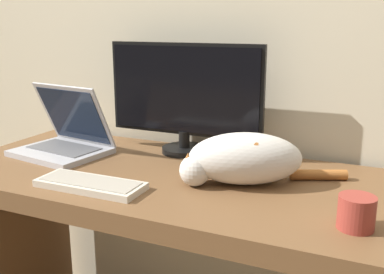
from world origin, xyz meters
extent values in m
cube|color=beige|center=(0.00, 0.73, 1.30)|extent=(6.40, 0.06, 2.60)
cube|color=brown|center=(0.00, 0.33, 0.73)|extent=(1.45, 0.67, 0.06)
cube|color=brown|center=(-0.69, 0.33, 0.35)|extent=(0.04, 0.61, 0.70)
cylinder|color=black|center=(-0.04, 0.57, 0.77)|extent=(0.16, 0.16, 0.02)
cylinder|color=black|center=(-0.04, 0.57, 0.81)|extent=(0.04, 0.04, 0.06)
cube|color=black|center=(-0.04, 0.57, 0.99)|extent=(0.59, 0.02, 0.33)
cube|color=black|center=(-0.04, 0.56, 0.99)|extent=(0.56, 0.01, 0.30)
cube|color=#B7B7BC|center=(-0.44, 0.36, 0.77)|extent=(0.34, 0.29, 0.02)
cube|color=slate|center=(-0.43, 0.37, 0.78)|extent=(0.27, 0.17, 0.00)
cube|color=#B7B7BC|center=(-0.43, 0.43, 0.89)|extent=(0.32, 0.15, 0.23)
cube|color=black|center=(-0.43, 0.42, 0.89)|extent=(0.29, 0.13, 0.20)
cube|color=beige|center=(-0.13, 0.12, 0.77)|extent=(0.32, 0.12, 0.02)
cube|color=#ABA393|center=(-0.13, 0.12, 0.78)|extent=(0.30, 0.10, 0.00)
ellipsoid|color=silver|center=(0.26, 0.35, 0.84)|extent=(0.38, 0.30, 0.15)
ellipsoid|color=#AD662D|center=(0.28, 0.35, 0.88)|extent=(0.19, 0.18, 0.06)
sphere|color=silver|center=(0.13, 0.27, 0.81)|extent=(0.09, 0.09, 0.09)
cone|color=#AD662D|center=(0.12, 0.26, 0.84)|extent=(0.04, 0.04, 0.03)
cone|color=#AD662D|center=(0.15, 0.27, 0.84)|extent=(0.04, 0.04, 0.03)
cylinder|color=#AD662D|center=(0.46, 0.46, 0.78)|extent=(0.17, 0.10, 0.03)
cylinder|color=#9E382D|center=(0.59, 0.16, 0.80)|extent=(0.09, 0.09, 0.08)
camera|label=1|loc=(0.64, -0.87, 1.23)|focal=42.00mm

